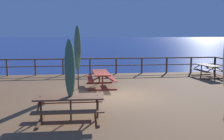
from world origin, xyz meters
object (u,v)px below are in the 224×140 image
Objects in this scene: picnic_table_mid_right at (101,76)px; patio_umbrella_tall_back_right at (70,69)px; picnic_table_front_right at (69,103)px; patio_umbrella_short_front at (78,49)px; picnic_table_mid_left at (208,68)px.

patio_umbrella_tall_back_right is (-1.30, -4.82, 1.04)m from picnic_table_mid_right.
picnic_table_front_right is 0.84× the size of patio_umbrella_tall_back_right.
picnic_table_mid_right is 0.69× the size of patio_umbrella_short_front.
picnic_table_front_right is at bearing -105.42° from picnic_table_mid_right.
picnic_table_mid_left is at bearing 40.15° from picnic_table_front_right.
picnic_table_mid_left is (8.23, 6.94, -0.01)m from picnic_table_front_right.
patio_umbrella_tall_back_right reaches higher than picnic_table_front_right.
picnic_table_mid_left is at bearing 17.33° from patio_umbrella_short_front.
patio_umbrella_short_front is at bearing -162.67° from picnic_table_mid_left.
patio_umbrella_tall_back_right is (-8.19, -6.92, 1.05)m from picnic_table_mid_left.
patio_umbrella_short_front is (-1.14, -0.40, 1.40)m from picnic_table_mid_right.
patio_umbrella_short_front is (0.20, 4.44, 1.40)m from picnic_table_front_right.
picnic_table_mid_right is at bearing 74.58° from picnic_table_front_right.
patio_umbrella_short_front is at bearing -160.41° from picnic_table_mid_right.
picnic_table_front_right is 1.04m from patio_umbrella_tall_back_right.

